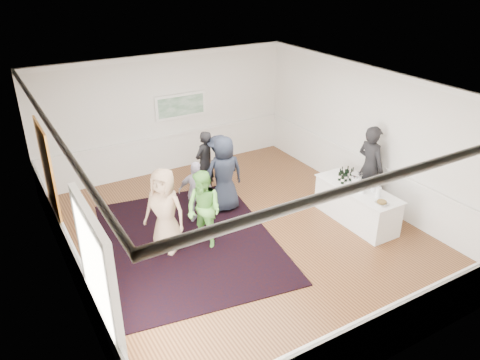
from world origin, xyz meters
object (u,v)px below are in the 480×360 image
guest_lilac (197,193)px  ice_bucket (356,179)px  bartender (370,167)px  guest_tan (165,211)px  guest_dark_a (219,166)px  guest_green (204,210)px  guest_navy (224,174)px  nut_bowl (382,203)px  serving_table (356,204)px  guest_dark_b (205,163)px

guest_lilac → ice_bucket: bearing=-163.6°
bartender → guest_tan: 4.84m
bartender → guest_dark_a: bartender is taller
guest_green → guest_navy: (1.08, 1.11, 0.08)m
guest_lilac → nut_bowl: size_ratio=5.45×
guest_dark_a → nut_bowl: (1.91, -3.44, 0.08)m
guest_lilac → bartender: bearing=-156.9°
guest_lilac → guest_navy: 0.84m
bartender → nut_bowl: size_ratio=7.54×
guest_dark_a → nut_bowl: guest_dark_a is taller
serving_table → guest_navy: guest_navy is taller
bartender → nut_bowl: 1.46m
guest_dark_b → guest_navy: (0.02, -0.97, 0.09)m
guest_tan → guest_dark_b: guest_tan is taller
ice_bucket → guest_lilac: bearing=153.3°
bartender → guest_tan: bartender is taller
guest_tan → guest_dark_a: guest_tan is taller
guest_lilac → ice_bucket: guest_lilac is taller
guest_tan → guest_lilac: size_ratio=1.23×
guest_green → guest_lilac: size_ratio=1.13×
guest_tan → guest_green: size_ratio=1.09×
nut_bowl → guest_dark_a: bearing=119.1°
guest_dark_b → ice_bucket: size_ratio=6.29×
guest_lilac → guest_navy: guest_navy is taller
guest_green → ice_bucket: bearing=55.9°
guest_lilac → ice_bucket: (3.15, -1.58, 0.22)m
nut_bowl → guest_dark_b: bearing=120.1°
guest_dark_a → guest_lilac: bearing=32.0°
serving_table → nut_bowl: bearing=-98.3°
bartender → ice_bucket: (-0.61, -0.21, -0.06)m
serving_table → guest_tan: 4.25m
guest_green → guest_dark_b: (1.06, 2.08, -0.00)m
nut_bowl → guest_navy: bearing=127.8°
guest_tan → nut_bowl: 4.39m
serving_table → guest_navy: (-2.26, 1.98, 0.48)m
guest_lilac → guest_tan: bearing=76.3°
nut_bowl → guest_green: bearing=152.7°
bartender → guest_tan: bearing=79.8°
guest_dark_a → ice_bucket: 3.26m
guest_lilac → ice_bucket: size_ratio=5.59×
guest_tan → guest_dark_b: (1.79, 1.84, -0.08)m
guest_tan → guest_navy: (1.81, 0.87, 0.01)m
serving_table → bartender: bearing=29.3°
guest_navy → bartender: bearing=160.2°
guest_navy → nut_bowl: bearing=135.9°
ice_bucket → nut_bowl: (-0.21, -0.98, -0.08)m
guest_tan → guest_dark_a: size_ratio=1.13×
guest_navy → guest_tan: bearing=33.8°
guest_green → guest_dark_a: size_ratio=1.04×
guest_tan → ice_bucket: size_ratio=6.87×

